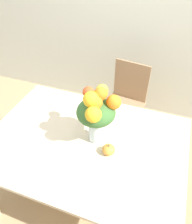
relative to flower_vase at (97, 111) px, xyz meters
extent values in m
plane|color=tan|center=(-0.08, -0.04, -1.04)|extent=(12.00, 12.00, 0.00)
cube|color=silver|center=(-0.08, 1.49, 0.31)|extent=(8.00, 0.06, 2.70)
cube|color=beige|center=(-0.08, -0.04, -0.30)|extent=(1.51, 1.08, 0.03)
cylinder|color=beige|center=(-0.77, 0.43, -0.68)|extent=(0.06, 0.06, 0.72)
cylinder|color=beige|center=(0.62, 0.43, -0.68)|extent=(0.06, 0.06, 0.72)
cylinder|color=silver|center=(-0.01, 0.00, -0.18)|extent=(0.11, 0.11, 0.22)
cylinder|color=silver|center=(-0.01, 0.00, -0.24)|extent=(0.10, 0.10, 0.10)
cylinder|color=#38662D|center=(0.02, 0.00, -0.14)|extent=(0.01, 0.01, 0.27)
cylinder|color=#38662D|center=(0.00, 0.02, -0.14)|extent=(0.01, 0.01, 0.27)
cylinder|color=#38662D|center=(-0.02, 0.01, -0.14)|extent=(0.01, 0.01, 0.27)
cylinder|color=#38662D|center=(-0.02, -0.01, -0.14)|extent=(0.01, 0.01, 0.27)
cylinder|color=#38662D|center=(0.00, -0.02, -0.14)|extent=(0.01, 0.00, 0.27)
ellipsoid|color=#38662D|center=(-0.01, 0.00, -0.01)|extent=(0.27, 0.27, 0.16)
sphere|color=yellow|center=(0.00, 0.03, 0.10)|extent=(0.09, 0.09, 0.09)
sphere|color=orange|center=(0.00, -0.03, 0.10)|extent=(0.10, 0.10, 0.10)
sphere|color=orange|center=(0.02, 0.02, 0.14)|extent=(0.09, 0.09, 0.09)
sphere|color=yellow|center=(-0.02, -0.04, 0.13)|extent=(0.11, 0.11, 0.11)
sphere|color=orange|center=(0.10, 0.05, 0.07)|extent=(0.10, 0.10, 0.10)
sphere|color=#D64C23|center=(-0.10, 0.11, 0.06)|extent=(0.09, 0.09, 0.09)
sphere|color=yellow|center=(0.02, 0.03, 0.14)|extent=(0.08, 0.08, 0.08)
sphere|color=yellow|center=(0.02, -0.12, 0.07)|extent=(0.11, 0.11, 0.11)
sphere|color=#AD9E33|center=(0.02, 0.05, 0.14)|extent=(0.08, 0.08, 0.08)
ellipsoid|color=gold|center=(0.13, -0.09, -0.25)|extent=(0.09, 0.09, 0.07)
cylinder|color=brown|center=(0.13, -0.09, -0.21)|extent=(0.01, 0.01, 0.02)
cube|color=#9E7A56|center=(0.01, 0.82, -0.60)|extent=(0.48, 0.48, 0.02)
cylinder|color=#9E7A56|center=(-0.18, 0.67, -0.83)|extent=(0.04, 0.04, 0.43)
cylinder|color=#9E7A56|center=(0.15, 0.63, -0.83)|extent=(0.04, 0.04, 0.43)
cylinder|color=#9E7A56|center=(-0.13, 1.01, -0.83)|extent=(0.04, 0.04, 0.43)
cylinder|color=#9E7A56|center=(0.20, 0.96, -0.83)|extent=(0.04, 0.04, 0.43)
cube|color=#9E7A56|center=(0.04, 1.02, -0.36)|extent=(0.40, 0.08, 0.46)
camera|label=1|loc=(0.39, -1.07, 0.97)|focal=35.00mm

